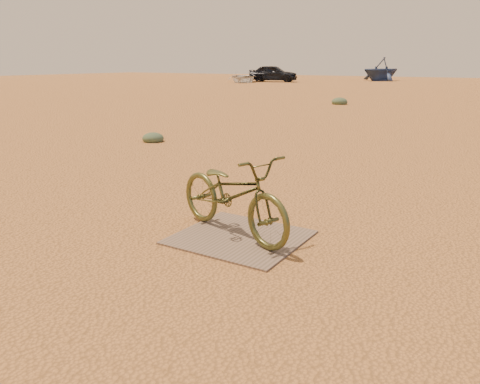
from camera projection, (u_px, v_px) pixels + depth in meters
The scene contains 8 objects.
ground at pixel (218, 231), 5.56m from camera, with size 120.00×120.00×0.00m, color #B8763B.
plywood_board at pixel (240, 237), 5.32m from camera, with size 1.38×1.28×0.02m, color #775F4D.
bicycle at pixel (233, 194), 5.27m from camera, with size 0.63×1.82×0.96m, color #4C4F24.
car at pixel (273, 73), 45.58m from camera, with size 1.89×4.69×1.60m, color black.
boat_near_left at pixel (243, 77), 44.58m from camera, with size 3.36×4.71×0.98m, color silver.
boat_far_left at pixel (381, 69), 47.71m from camera, with size 3.86×4.47×2.35m, color navy.
kale_a at pixel (153, 142), 11.72m from camera, with size 0.53×0.53×0.29m, color #4D6143.
kale_c at pixel (339, 104), 21.87m from camera, with size 0.73×0.73×0.40m, color #4D6143.
Camera 1 is at (2.96, -4.31, 1.94)m, focal length 35.00 mm.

